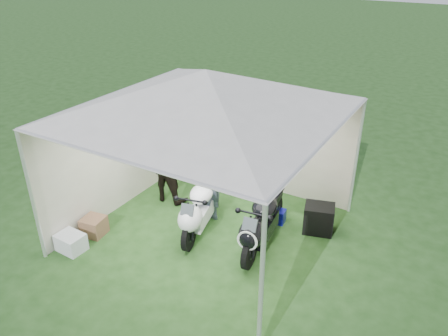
% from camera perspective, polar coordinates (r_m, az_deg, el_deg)
% --- Properties ---
extents(ground, '(80.00, 80.00, 0.00)m').
position_cam_1_polar(ground, '(8.09, -1.99, -8.31)').
color(ground, '#1E4315').
rests_on(ground, ground).
extents(canopy_tent, '(5.66, 5.66, 3.00)m').
position_cam_1_polar(canopy_tent, '(6.95, -2.19, 9.42)').
color(canopy_tent, silver).
rests_on(canopy_tent, ground).
extents(motorcycle_white, '(0.70, 1.79, 0.90)m').
position_cam_1_polar(motorcycle_white, '(7.83, -3.28, -5.23)').
color(motorcycle_white, black).
rests_on(motorcycle_white, ground).
extents(motorcycle_black, '(0.56, 1.89, 0.93)m').
position_cam_1_polar(motorcycle_black, '(7.44, 4.90, -7.05)').
color(motorcycle_black, black).
rests_on(motorcycle_black, ground).
extents(paddock_stand, '(0.38, 0.26, 0.27)m').
position_cam_1_polar(paddock_stand, '(8.34, 6.75, -6.18)').
color(paddock_stand, '#171AD3').
rests_on(paddock_stand, ground).
extents(person_dark_jacket, '(0.86, 0.68, 1.73)m').
position_cam_1_polar(person_dark_jacket, '(8.74, -7.43, 0.96)').
color(person_dark_jacket, black).
rests_on(person_dark_jacket, ground).
extents(person_blue_jacket, '(0.60, 0.75, 1.81)m').
position_cam_1_polar(person_blue_jacket, '(7.89, -2.40, -1.55)').
color(person_blue_jacket, slate).
rests_on(person_blue_jacket, ground).
extents(equipment_box, '(0.62, 0.55, 0.53)m').
position_cam_1_polar(equipment_box, '(8.14, 12.25, -6.46)').
color(equipment_box, black).
rests_on(equipment_box, ground).
extents(crate_0, '(0.47, 0.37, 0.31)m').
position_cam_1_polar(crate_0, '(8.00, -19.36, -9.15)').
color(crate_0, silver).
rests_on(crate_0, ground).
extents(crate_1, '(0.43, 0.43, 0.34)m').
position_cam_1_polar(crate_1, '(8.27, -16.61, -7.28)').
color(crate_1, brown).
rests_on(crate_1, ground).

